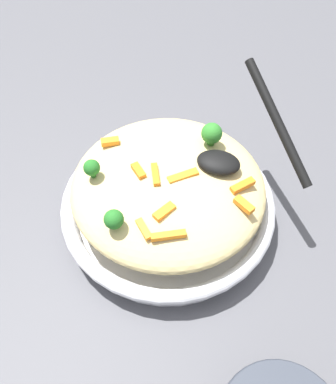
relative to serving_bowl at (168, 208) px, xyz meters
The scene contains 16 objects.
ground_plane 0.02m from the serving_bowl, ahead, with size 2.40×2.40×0.00m, color #4C4C51.
serving_bowl is the anchor object (origin of this frame).
pasta_mound 0.05m from the serving_bowl, ahead, with size 0.26×0.25×0.06m, color #D1BA7A.
carrot_piece_0 0.10m from the serving_bowl, 101.49° to the left, with size 0.03×0.01×0.01m, color orange.
carrot_piece_1 0.12m from the serving_bowl, 106.10° to the left, with size 0.04×0.01×0.01m, color orange.
carrot_piece_2 0.09m from the serving_bowl, 12.99° to the left, with size 0.02×0.01×0.01m, color orange.
carrot_piece_3 0.11m from the serving_bowl, 86.55° to the left, with size 0.03×0.01×0.01m, color orange.
carrot_piece_4 0.13m from the serving_bowl, 168.84° to the left, with size 0.03×0.01×0.01m, color orange.
carrot_piece_5 0.12m from the serving_bowl, behind, with size 0.03×0.01×0.01m, color orange.
carrot_piece_6 0.08m from the serving_bowl, behind, with size 0.04×0.01×0.01m, color orange.
carrot_piece_7 0.08m from the serving_bowl, 32.29° to the left, with size 0.03×0.01×0.01m, color orange.
carrot_piece_8 0.12m from the serving_bowl, 20.63° to the right, with size 0.02×0.01×0.01m, color orange.
broccoli_floret_0 0.13m from the serving_bowl, 66.02° to the left, with size 0.02×0.02×0.03m.
broccoli_floret_1 0.13m from the serving_bowl, 15.24° to the left, with size 0.02×0.02×0.03m.
broccoli_floret_2 0.12m from the serving_bowl, 119.95° to the right, with size 0.03×0.03×0.04m.
serving_spoon 0.14m from the serving_bowl, 147.92° to the right, with size 0.15×0.14×0.09m.
Camera 1 is at (-0.10, 0.34, 0.53)m, focal length 41.44 mm.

